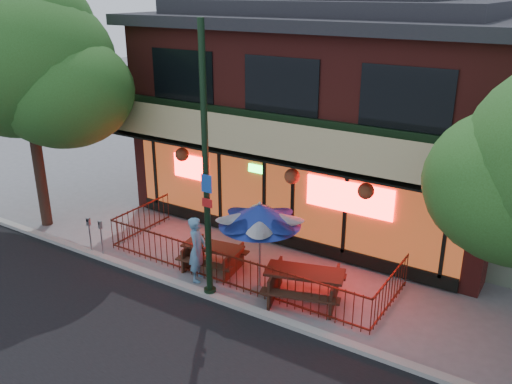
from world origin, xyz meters
TOP-DOWN VIEW (x-y plane):
  - ground at (0.00, 0.00)m, footprint 80.00×80.00m
  - curb at (0.00, -0.50)m, footprint 80.00×0.25m
  - restaurant_building at (0.00, 7.11)m, footprint 12.96×9.49m
  - patio_fence at (0.00, 0.50)m, footprint 8.44×2.62m
  - street_light at (0.00, -0.40)m, footprint 0.43×0.32m
  - street_tree_left at (-7.46, 0.39)m, footprint 5.60×5.60m
  - picnic_table_left at (-0.80, 0.82)m, footprint 1.89×1.55m
  - picnic_table_right at (2.21, 0.70)m, footprint 2.35×2.04m
  - patio_umbrella at (0.85, 0.70)m, footprint 2.16×2.16m
  - pedestrian at (-0.78, 0.10)m, footprint 0.66×0.80m
  - parking_meter_near at (-4.00, -0.40)m, footprint 0.13×0.11m
  - parking_meter_far at (-4.50, -0.40)m, footprint 0.12×0.11m

SIDE VIEW (x-z plane):
  - ground at x=0.00m, z-range 0.00..0.00m
  - curb at x=0.00m, z-range 0.00..0.12m
  - picnic_table_left at x=-0.80m, z-range 0.12..0.85m
  - picnic_table_right at x=2.21m, z-range 0.13..0.99m
  - patio_fence at x=0.00m, z-range 0.13..1.13m
  - parking_meter_far at x=-4.50m, z-range 0.21..1.38m
  - parking_meter_near at x=-4.00m, z-range 0.21..1.40m
  - pedestrian at x=-0.78m, z-range 0.00..1.86m
  - patio_umbrella at x=0.85m, z-range 0.87..3.33m
  - street_light at x=0.00m, z-range -0.35..6.65m
  - restaurant_building at x=0.00m, z-range 0.10..8.15m
  - street_tree_left at x=-7.46m, z-range 1.64..9.70m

